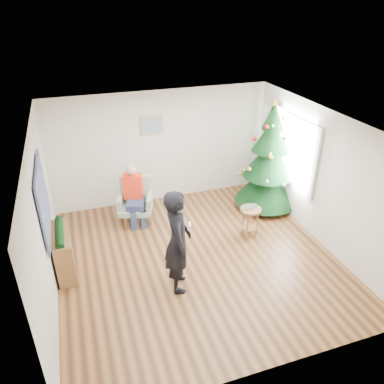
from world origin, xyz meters
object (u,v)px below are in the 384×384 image
object	(u,v)px
armchair	(136,206)
console	(64,252)
stool	(250,222)
christmas_tree	(269,161)
standing_man	(178,242)

from	to	relation	value
armchair	console	bearing A→B (deg)	-122.89
console	stool	bearing A→B (deg)	-3.06
console	christmas_tree	bearing A→B (deg)	9.60
stool	standing_man	bearing A→B (deg)	-151.81
armchair	console	world-z (taller)	armchair
armchair	christmas_tree	bearing A→B (deg)	11.31
christmas_tree	console	world-z (taller)	christmas_tree
christmas_tree	console	bearing A→B (deg)	-168.10
stool	christmas_tree	bearing A→B (deg)	47.96
christmas_tree	stool	distance (m)	1.56
stool	armchair	bearing A→B (deg)	147.65
christmas_tree	armchair	world-z (taller)	christmas_tree
armchair	standing_man	bearing A→B (deg)	-65.61
standing_man	console	world-z (taller)	standing_man
christmas_tree	standing_man	world-z (taller)	christmas_tree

